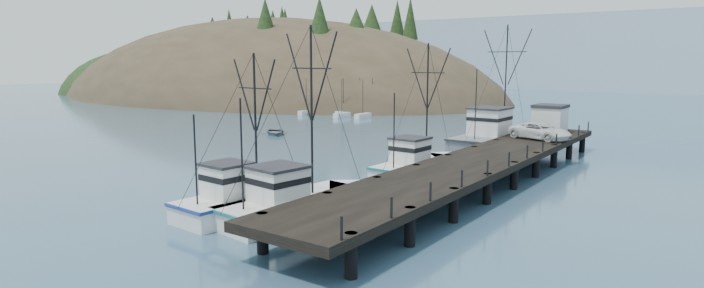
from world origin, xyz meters
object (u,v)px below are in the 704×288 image
(work_vessel, at_px, (497,139))
(pickup_truck, at_px, (540,131))
(pier, at_px, (480,162))
(trawler_far, at_px, (420,166))
(pier_shed, at_px, (550,118))
(trawler_mid, at_px, (246,200))
(motorboat, at_px, (275,134))
(trawler_near, at_px, (299,203))

(work_vessel, distance_m, pickup_truck, 6.47)
(pier, height_order, trawler_far, trawler_far)
(pier_shed, xyz_separation_m, pickup_truck, (0.79, -5.63, -0.64))
(trawler_mid, relative_size, pickup_truck, 1.78)
(pier, distance_m, motorboat, 33.92)
(trawler_far, bearing_deg, pickup_truck, 65.02)
(trawler_far, bearing_deg, trawler_mid, -102.15)
(pier, height_order, motorboat, pier)
(work_vessel, height_order, pier_shed, work_vessel)
(trawler_near, distance_m, pier_shed, 32.73)
(trawler_near, height_order, work_vessel, work_vessel)
(pier_shed, distance_m, motorboat, 32.46)
(pier, height_order, pickup_truck, pickup_truck)
(trawler_near, height_order, motorboat, trawler_near)
(trawler_near, height_order, trawler_mid, trawler_near)
(pier_shed, height_order, pickup_truck, pier_shed)
(trawler_far, xyz_separation_m, pickup_truck, (5.72, 12.29, 1.95))
(trawler_mid, distance_m, pickup_truck, 29.37)
(motorboat, bearing_deg, pier_shed, -36.08)
(trawler_near, distance_m, pickup_truck, 27.31)
(pickup_truck, distance_m, motorboat, 32.57)
(pier, height_order, work_vessel, work_vessel)
(trawler_far, relative_size, pickup_truck, 1.95)
(pier, xyz_separation_m, pier_shed, (-0.17, 18.00, 1.73))
(pier, height_order, trawler_near, trawler_near)
(motorboat, bearing_deg, trawler_far, -70.83)
(trawler_near, distance_m, trawler_far, 14.31)
(pickup_truck, bearing_deg, work_vessel, 74.44)
(pier_shed, bearing_deg, trawler_near, -99.06)
(trawler_near, bearing_deg, pier, 69.55)
(work_vessel, relative_size, pickup_truck, 2.81)
(pier, height_order, trawler_mid, trawler_mid)
(pickup_truck, height_order, motorboat, pickup_truck)
(trawler_mid, xyz_separation_m, trawler_far, (3.36, 15.58, 0.00))
(trawler_mid, bearing_deg, trawler_far, 77.85)
(trawler_mid, distance_m, work_vessel, 31.49)
(motorboat, bearing_deg, pickup_truck, -46.15)
(pickup_truck, bearing_deg, pier, -165.79)
(trawler_far, height_order, work_vessel, work_vessel)
(pier, bearing_deg, work_vessel, 106.47)
(trawler_far, height_order, pier_shed, trawler_far)
(trawler_mid, relative_size, trawler_far, 0.92)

